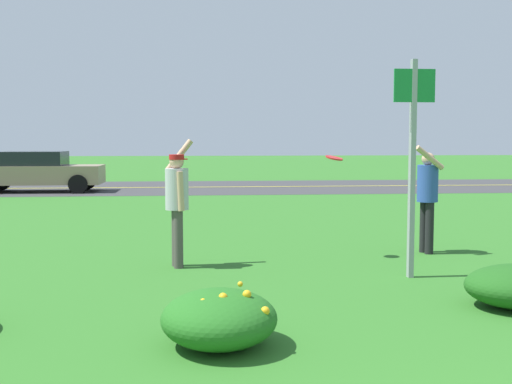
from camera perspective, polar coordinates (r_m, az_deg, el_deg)
name	(u,v)px	position (r m, az deg, el deg)	size (l,w,h in m)	color
ground_plane	(283,228)	(13.69, 2.38, -3.20)	(120.00, 120.00, 0.00)	#2D6B23
highway_strip	(242,187)	(25.34, -1.22, 0.46)	(120.00, 7.44, 0.01)	#38383A
highway_center_stripe	(242,187)	(25.34, -1.22, 0.47)	(120.00, 0.16, 0.00)	yellow
daylily_clump_mid_center	(219,318)	(5.95, -3.30, -11.15)	(1.06, 1.15, 0.53)	#23661E
sign_post_near_path	(413,148)	(8.89, 13.76, 3.84)	(0.56, 0.10, 2.95)	#93969B
person_thrower_red_cap_gray_shirt	(177,198)	(9.47, -7.02, -0.54)	(0.44, 0.54, 1.89)	#B2B2B7
person_catcher_blue_shirt	(427,193)	(10.92, 14.98, -0.07)	(0.52, 0.55, 1.79)	#2D4C9E
frisbee_red	(334,158)	(10.16, 6.97, 3.02)	(0.28, 0.28, 0.11)	red
car_tan_center_left	(37,171)	(24.23, -18.86, 1.76)	(4.50, 2.00, 1.45)	#937F60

